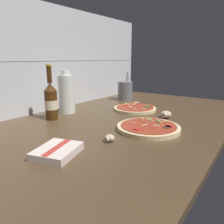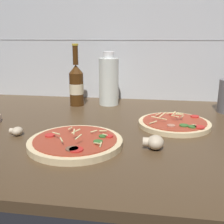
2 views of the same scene
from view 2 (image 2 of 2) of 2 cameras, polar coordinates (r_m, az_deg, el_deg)
The scene contains 8 objects.
counter_slab at distance 92.82cm, azimuth 1.33°, elevation -4.03°, with size 160.00×90.00×2.50cm.
tile_backsplash at distance 132.90cm, azimuth 4.08°, elevation 14.39°, with size 160.00×1.13×60.00cm.
pizza_near at distance 78.29cm, azimuth -7.43°, elevation -6.12°, with size 26.11×26.11×4.95cm.
pizza_far at distance 96.73cm, azimuth 12.57°, elevation -2.26°, with size 24.03×24.03×4.85cm.
beer_bottle at distance 121.98cm, azimuth -7.25°, elevation 5.60°, with size 6.10×6.10×26.26cm.
oil_bottle at distance 122.33cm, azimuth -0.66°, elevation 6.38°, with size 8.51×8.51×22.93cm.
mushroom_left at distance 90.33cm, azimuth -18.78°, elevation -3.70°, with size 3.95×3.76×2.63cm.
mushroom_right at distance 76.16cm, azimuth 8.60°, elevation -6.10°, with size 5.61×5.34×3.74cm.
Camera 2 is at (11.36, -86.90, 31.82)cm, focal length 45.00 mm.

